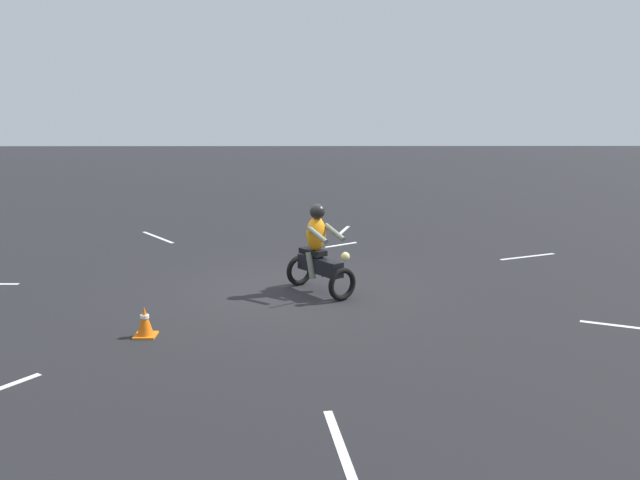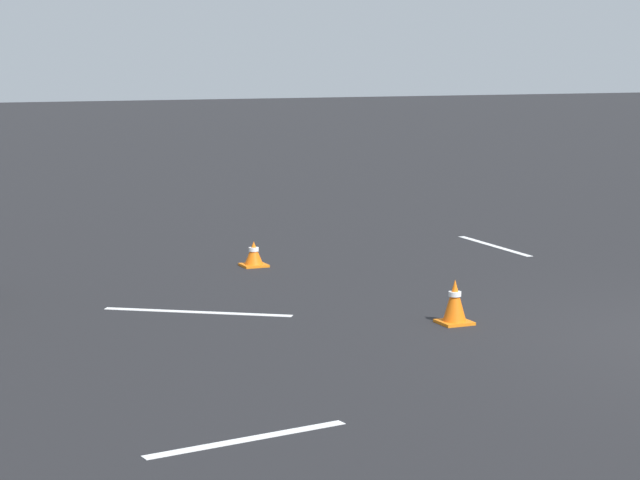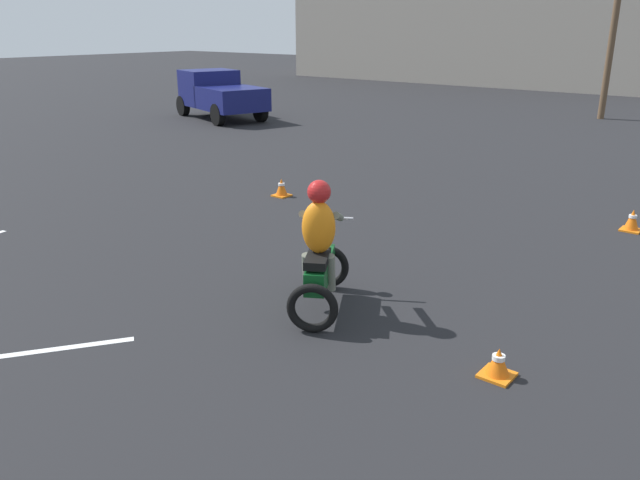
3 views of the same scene
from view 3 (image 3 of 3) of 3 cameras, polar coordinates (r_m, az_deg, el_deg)
The scene contains 7 objects.
motorcycle_rider_background at distance 7.53m, azimuth -0.04°, elevation -1.34°, with size 1.24×1.51×1.66m.
pickup_truck at distance 24.21m, azimuth -9.16°, elevation 13.09°, with size 4.51×3.03×1.73m.
traffic_cone_near_left at distance 11.94m, azimuth 26.64°, elevation 1.60°, with size 0.32×0.32×0.38m.
traffic_cone_near_right at distance 12.90m, azimuth -3.54°, elevation 4.79°, with size 0.32×0.32×0.37m.
traffic_cone_mid_left at distance 6.60m, azimuth 15.97°, elevation -10.77°, with size 0.32×0.32×0.32m.
lane_stripe_ne at distance 7.52m, azimuth -24.60°, elevation -9.28°, with size 0.10×2.06×0.01m, color silver.
building_backdrop at distance 41.84m, azimuth 15.39°, elevation 18.72°, with size 24.64×8.27×7.11m, color gray.
Camera 3 is at (9.82, 2.00, 3.35)m, focal length 35.00 mm.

